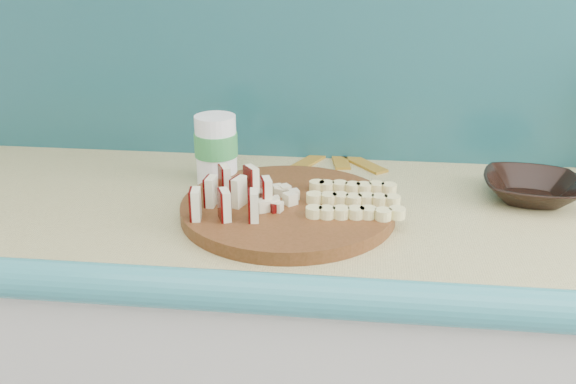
# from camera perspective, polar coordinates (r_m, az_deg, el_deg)

# --- Properties ---
(backsplash) EXTENTS (2.20, 0.02, 0.50)m
(backsplash) POSITION_cam_1_polar(r_m,az_deg,el_deg) (1.38, 12.17, 12.67)
(backsplash) COLOR teal
(backsplash) RESTS_ON kitchen_counter
(cutting_board) EXTENTS (0.40, 0.40, 0.02)m
(cutting_board) POSITION_cam_1_polar(r_m,az_deg,el_deg) (1.14, 0.00, -1.48)
(cutting_board) COLOR #44260E
(cutting_board) RESTS_ON kitchen_counter
(apple_wedges) EXTENTS (0.13, 0.15, 0.05)m
(apple_wedges) POSITION_cam_1_polar(r_m,az_deg,el_deg) (1.11, -4.91, -0.12)
(apple_wedges) COLOR #EFEABF
(apple_wedges) RESTS_ON cutting_board
(apple_chunks) EXTENTS (0.06, 0.06, 0.02)m
(apple_chunks) POSITION_cam_1_polar(r_m,az_deg,el_deg) (1.13, -1.21, -0.46)
(apple_chunks) COLOR beige
(apple_chunks) RESTS_ON cutting_board
(banana_slices) EXTENTS (0.17, 0.15, 0.02)m
(banana_slices) POSITION_cam_1_polar(r_m,az_deg,el_deg) (1.13, 5.87, -0.66)
(banana_slices) COLOR #F1E793
(banana_slices) RESTS_ON cutting_board
(brown_bowl) EXTENTS (0.20, 0.20, 0.04)m
(brown_bowl) POSITION_cam_1_polar(r_m,az_deg,el_deg) (1.28, 20.81, 0.27)
(brown_bowl) COLOR black
(brown_bowl) RESTS_ON kitchen_counter
(canister) EXTENTS (0.08, 0.08, 0.14)m
(canister) POSITION_cam_1_polar(r_m,az_deg,el_deg) (1.27, -6.40, 3.89)
(canister) COLOR white
(canister) RESTS_ON kitchen_counter
(banana_peel) EXTENTS (0.21, 0.17, 0.01)m
(banana_peel) POSITION_cam_1_polar(r_m,az_deg,el_deg) (1.41, 4.43, 2.91)
(banana_peel) COLOR #BB8E24
(banana_peel) RESTS_ON kitchen_counter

